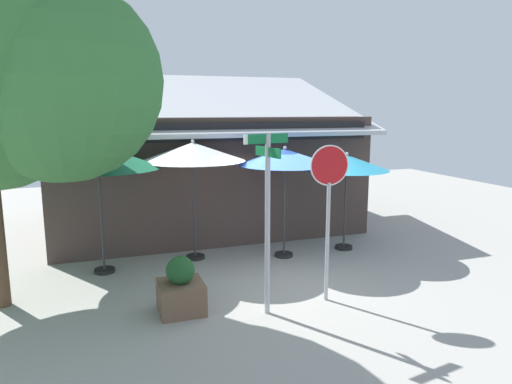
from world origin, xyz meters
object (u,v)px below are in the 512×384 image
object	(u,v)px
patio_umbrella_teal_far_right	(347,163)
sidewalk_planter	(181,290)
stop_sign	(329,195)
street_sign_post	(267,207)
patio_umbrella_ivory_center	(193,153)
patio_umbrella_royal_blue_right	(285,158)
patio_umbrella_forest_green_left	(98,158)
shade_tree	(0,61)

from	to	relation	value
patio_umbrella_teal_far_right	sidewalk_planter	world-z (taller)	patio_umbrella_teal_far_right
stop_sign	street_sign_post	bearing A→B (deg)	-172.13
patio_umbrella_ivory_center	stop_sign	bearing A→B (deg)	-60.52
street_sign_post	patio_umbrella_royal_blue_right	size ratio (longest dim) A/B	1.18
patio_umbrella_royal_blue_right	sidewalk_planter	world-z (taller)	patio_umbrella_royal_blue_right
patio_umbrella_forest_green_left	sidewalk_planter	size ratio (longest dim) A/B	2.80
patio_umbrella_forest_green_left	shade_tree	size ratio (longest dim) A/B	0.42
patio_umbrella_ivory_center	sidewalk_planter	xyz separation A→B (m)	(-0.84, -2.82, -2.12)
patio_umbrella_forest_green_left	patio_umbrella_royal_blue_right	world-z (taller)	patio_umbrella_forest_green_left
stop_sign	patio_umbrella_forest_green_left	bearing A→B (deg)	143.07
stop_sign	patio_umbrella_ivory_center	size ratio (longest dim) A/B	1.02
patio_umbrella_royal_blue_right	patio_umbrella_teal_far_right	size ratio (longest dim) A/B	1.08
patio_umbrella_ivory_center	patio_umbrella_royal_blue_right	distance (m)	2.13
patio_umbrella_ivory_center	patio_umbrella_royal_blue_right	world-z (taller)	patio_umbrella_ivory_center
patio_umbrella_forest_green_left	sidewalk_planter	xyz separation A→B (m)	(1.23, -2.55, -2.10)
stop_sign	patio_umbrella_royal_blue_right	bearing A→B (deg)	84.58
patio_umbrella_teal_far_right	patio_umbrella_royal_blue_right	bearing A→B (deg)	-177.68
patio_umbrella_forest_green_left	sidewalk_planter	world-z (taller)	patio_umbrella_forest_green_left
patio_umbrella_ivory_center	shade_tree	size ratio (longest dim) A/B	0.42
street_sign_post	shade_tree	world-z (taller)	shade_tree
patio_umbrella_forest_green_left	patio_umbrella_royal_blue_right	bearing A→B (deg)	-3.57
street_sign_post	sidewalk_planter	distance (m)	2.11
street_sign_post	patio_umbrella_forest_green_left	size ratio (longest dim) A/B	1.11
patio_umbrella_royal_blue_right	sidewalk_planter	distance (m)	4.19
stop_sign	sidewalk_planter	xyz separation A→B (m)	(-2.65, 0.37, -1.59)
sidewalk_planter	patio_umbrella_teal_far_right	bearing A→B (deg)	27.21
street_sign_post	sidewalk_planter	bearing A→B (deg)	159.01
street_sign_post	patio_umbrella_forest_green_left	world-z (taller)	street_sign_post
street_sign_post	patio_umbrella_teal_far_right	distance (m)	4.31
sidewalk_planter	street_sign_post	bearing A→B (deg)	-20.99
street_sign_post	patio_umbrella_ivory_center	world-z (taller)	street_sign_post
street_sign_post	shade_tree	xyz separation A→B (m)	(-4.07, 1.71, 2.41)
patio_umbrella_forest_green_left	patio_umbrella_royal_blue_right	distance (m)	4.14
street_sign_post	patio_umbrella_teal_far_right	size ratio (longest dim) A/B	1.27
shade_tree	patio_umbrella_forest_green_left	bearing A→B (deg)	43.89
shade_tree	sidewalk_planter	size ratio (longest dim) A/B	6.65
patio_umbrella_forest_green_left	shade_tree	xyz separation A→B (m)	(-1.43, -1.38, 1.79)
stop_sign	sidewalk_planter	bearing A→B (deg)	172.09
street_sign_post	patio_umbrella_forest_green_left	xyz separation A→B (m)	(-2.64, 3.09, 0.63)
stop_sign	patio_umbrella_forest_green_left	size ratio (longest dim) A/B	1.02
patio_umbrella_forest_green_left	patio_umbrella_teal_far_right	size ratio (longest dim) A/B	1.15
street_sign_post	shade_tree	distance (m)	5.03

